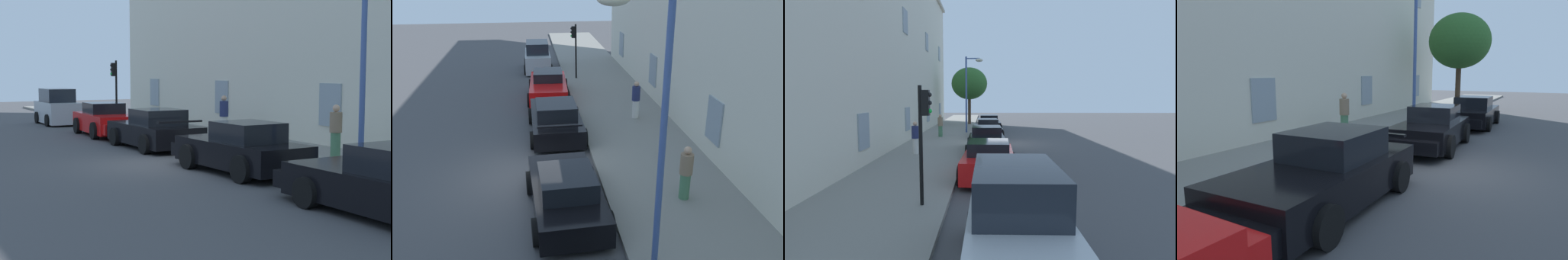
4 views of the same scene
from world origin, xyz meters
The scene contains 10 objects.
ground_plane centered at (0.00, 0.00, 0.00)m, with size 80.00×80.00×0.00m, color #444447.
sidewalk centered at (0.00, 4.49, 0.07)m, with size 60.00×4.04×0.14m, color gray.
sportscar_red_lead centered at (-8.31, 1.32, 0.62)m, with size 4.71×2.19×1.41m.
sportscar_yellow_flank centered at (-3.70, 1.37, 0.62)m, with size 4.79×2.20×1.43m.
sportscar_white_middle centered at (2.30, 1.23, 0.62)m, with size 4.59×2.20×1.41m.
hatchback_parked centered at (-14.91, 0.97, 0.84)m, with size 3.70×1.80×1.87m.
traffic_light centered at (-11.99, 3.08, 2.31)m, with size 0.22×0.36×3.17m.
street_lamp centered at (5.19, 2.56, 4.32)m, with size 0.44×1.42×6.10m.
pedestrian_admiring centered at (2.33, 4.69, 0.97)m, with size 0.38×0.38×1.63m.
pedestrian_strolling centered at (-4.63, 4.97, 0.99)m, with size 0.45×0.45×1.66m.
Camera 2 is at (12.56, 0.44, 6.49)m, focal length 38.76 mm.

